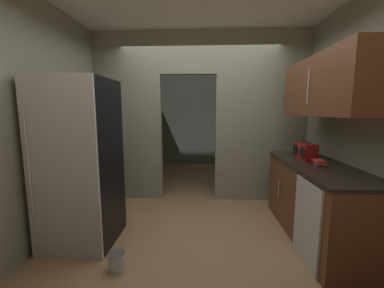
{
  "coord_description": "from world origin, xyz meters",
  "views": [
    {
      "loc": [
        0.07,
        -2.71,
        1.51
      ],
      "look_at": [
        -0.1,
        0.79,
        1.01
      ],
      "focal_mm": 22.52,
      "sensor_mm": 36.0,
      "label": 1
    }
  ],
  "objects_px": {
    "boombox": "(305,151)",
    "paint_can": "(117,262)",
    "refrigerator": "(80,163)",
    "book_stack": "(320,163)",
    "dishwasher": "(307,223)"
  },
  "relations": [
    {
      "from": "boombox",
      "to": "dishwasher",
      "type": "bearing_deg",
      "value": -109.0
    },
    {
      "from": "refrigerator",
      "to": "boombox",
      "type": "height_order",
      "value": "refrigerator"
    },
    {
      "from": "dishwasher",
      "to": "paint_can",
      "type": "distance_m",
      "value": 1.86
    },
    {
      "from": "book_stack",
      "to": "refrigerator",
      "type": "bearing_deg",
      "value": -176.87
    },
    {
      "from": "boombox",
      "to": "paint_can",
      "type": "bearing_deg",
      "value": -153.61
    },
    {
      "from": "refrigerator",
      "to": "book_stack",
      "type": "xyz_separation_m",
      "value": [
        2.68,
        0.15,
        -0.0
      ]
    },
    {
      "from": "refrigerator",
      "to": "boombox",
      "type": "xyz_separation_m",
      "value": [
        2.66,
        0.53,
        0.07
      ]
    },
    {
      "from": "dishwasher",
      "to": "book_stack",
      "type": "relative_size",
      "value": 4.98
    },
    {
      "from": "boombox",
      "to": "paint_can",
      "type": "relative_size",
      "value": 2.12
    },
    {
      "from": "book_stack",
      "to": "paint_can",
      "type": "xyz_separation_m",
      "value": [
        -2.11,
        -0.65,
        -0.83
      ]
    },
    {
      "from": "refrigerator",
      "to": "book_stack",
      "type": "distance_m",
      "value": 2.68
    },
    {
      "from": "refrigerator",
      "to": "book_stack",
      "type": "relative_size",
      "value": 11.1
    },
    {
      "from": "boombox",
      "to": "paint_can",
      "type": "height_order",
      "value": "boombox"
    },
    {
      "from": "dishwasher",
      "to": "paint_can",
      "type": "relative_size",
      "value": 4.56
    },
    {
      "from": "refrigerator",
      "to": "dishwasher",
      "type": "bearing_deg",
      "value": -6.78
    }
  ]
}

